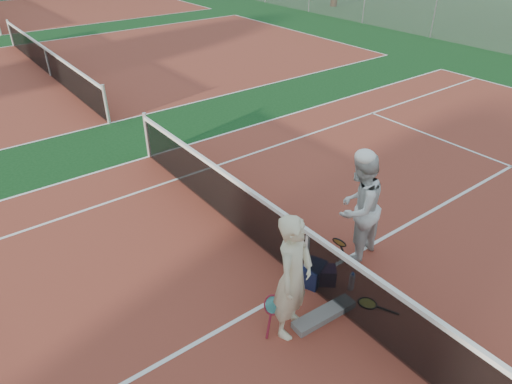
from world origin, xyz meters
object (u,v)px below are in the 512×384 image
Objects in this scene: racket_black_held at (339,249)px; water_bottle at (352,282)px; sports_bag_purple at (324,275)px; net_main at (307,257)px; racket_spare at (367,303)px; player_a at (293,277)px; racket_red at (272,313)px; sports_bag_navy at (313,273)px; player_b at (358,207)px.

racket_black_held is 1.74× the size of water_bottle.
racket_black_held is 0.58m from sports_bag_purple.
racket_spare is at bearing -64.79° from net_main.
player_a reaches higher than racket_red.
player_a is at bearing -73.64° from racket_red.
sports_bag_purple is at bearing -42.21° from sports_bag_navy.
racket_spare is 0.77m from sports_bag_purple.
net_main reaches higher than racket_black_held.
sports_bag_navy is at bearing 5.76° from player_a.
net_main is 0.80m from water_bottle.
player_a reaches higher than water_bottle.
water_bottle is (1.44, -0.15, -0.12)m from racket_red.
racket_spare is at bearing 43.78° from player_b.
sports_bag_purple is at bearing -2.84° from player_a.
player_a is at bearing 49.23° from racket_spare.
water_bottle reaches higher than sports_bag_purple.
racket_red is at bearing 174.03° from water_bottle.
player_b is at bearing -6.14° from player_a.
player_a reaches higher than sports_bag_navy.
racket_black_held is 1.04m from racket_spare.
net_main is at bearing 152.78° from sports_bag_navy.
racket_black_held is 0.87× the size of racket_spare.
player_a is at bearing -159.16° from sports_bag_purple.
net_main is 26.13× the size of sports_bag_navy.
racket_red reaches higher than sports_bag_purple.
sports_bag_navy is (0.11, -0.06, -0.34)m from net_main.
racket_spare is (0.43, -0.91, -0.49)m from net_main.
player_a is 4.45× the size of sports_bag_navy.
racket_black_held is 0.67m from sports_bag_navy.
racket_spare is at bearing -53.24° from racket_red.
player_b is 3.66× the size of racket_black_held.
racket_black_held reaches higher than sports_bag_purple.
player_b is 2.24m from racket_red.
racket_spare is at bearing 51.74° from racket_black_held.
racket_red is 1.29× the size of sports_bag_navy.
net_main is at bearing 144.12° from sports_bag_purple.
player_b is 3.17× the size of racket_spare.
racket_red is 1.04× the size of racket_black_held.
racket_red is (-0.98, -0.39, -0.24)m from net_main.
racket_red is 1.80m from racket_black_held.
sports_bag_navy is (-1.00, -0.09, -0.79)m from player_b.
racket_red is 1.80× the size of water_bottle.
player_b is 6.35× the size of water_bottle.
sports_bag_navy is at bearing -27.22° from net_main.
racket_black_held is 1.24× the size of sports_bag_navy.
water_bottle is at bearing -58.94° from sports_bag_purple.
racket_red is at bearing -4.61° from racket_black_held.
racket_black_held is at bearing 22.20° from sports_bag_purple.
player_b is at bearing 41.58° from water_bottle.
water_bottle is at bearing -22.77° from player_a.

